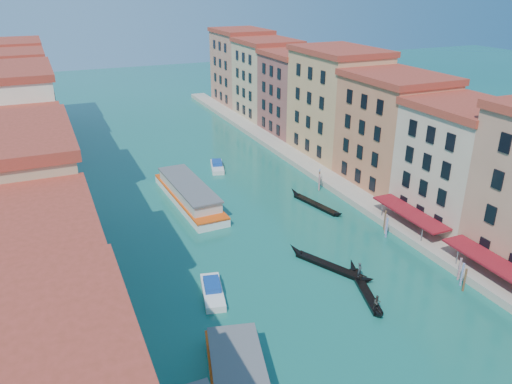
# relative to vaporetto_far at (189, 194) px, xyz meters

# --- Properties ---
(left_bank_palazzos) EXTENTS (12.80, 128.40, 21.00)m
(left_bank_palazzos) POSITION_rel_vaporetto_far_xyz_m (-23.29, 3.59, 8.26)
(left_bank_palazzos) COLOR beige
(left_bank_palazzos) RESTS_ON ground
(right_bank_palazzos) EXTENTS (12.80, 128.40, 21.00)m
(right_bank_palazzos) POSITION_rel_vaporetto_far_xyz_m (32.71, 3.91, 8.30)
(right_bank_palazzos) COLOR #A24136
(right_bank_palazzos) RESTS_ON ground
(quay) EXTENTS (4.00, 140.00, 1.00)m
(quay) POSITION_rel_vaporetto_far_xyz_m (24.71, 3.91, -0.94)
(quay) COLOR #AEA18C
(quay) RESTS_ON ground
(restaurant_awnings) EXTENTS (3.20, 44.55, 3.12)m
(restaurant_awnings) POSITION_rel_vaporetto_far_xyz_m (24.90, -38.09, 1.54)
(restaurant_awnings) COLOR maroon
(restaurant_awnings) RESTS_ON ground
(mooring_poles_right) EXTENTS (1.44, 54.24, 3.20)m
(mooring_poles_right) POSITION_rel_vaporetto_far_xyz_m (21.81, -32.29, -0.14)
(mooring_poles_right) COLOR brown
(mooring_poles_right) RESTS_ON ground
(vaporetto_far) EXTENTS (5.85, 21.76, 3.21)m
(vaporetto_far) POSITION_rel_vaporetto_far_xyz_m (0.00, 0.00, 0.00)
(vaporetto_far) COLOR white
(vaporetto_far) RESTS_ON ground
(gondola_fore) EXTENTS (6.31, 11.64, 2.49)m
(gondola_fore) POSITION_rel_vaporetto_far_xyz_m (10.04, -25.84, -1.02)
(gondola_fore) COLOR black
(gondola_fore) RESTS_ON ground
(gondola_right) EXTENTS (4.14, 11.27, 2.30)m
(gondola_right) POSITION_rel_vaporetto_far_xyz_m (10.86, -32.10, -1.00)
(gondola_right) COLOR black
(gondola_right) RESTS_ON ground
(gondola_far) EXTENTS (3.59, 11.89, 1.70)m
(gondola_far) POSITION_rel_vaporetto_far_xyz_m (17.54, -9.07, -1.10)
(gondola_far) COLOR black
(gondola_far) RESTS_ON ground
(motorboat_mid) EXTENTS (3.58, 7.12, 1.41)m
(motorboat_mid) POSITION_rel_vaporetto_far_xyz_m (-4.90, -25.39, -0.89)
(motorboat_mid) COLOR white
(motorboat_mid) RESTS_ON ground
(motorboat_far) EXTENTS (3.85, 7.09, 1.40)m
(motorboat_far) POSITION_rel_vaporetto_far_xyz_m (9.14, 12.57, -0.90)
(motorboat_far) COLOR silver
(motorboat_far) RESTS_ON ground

